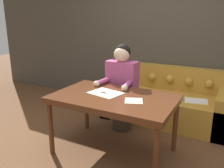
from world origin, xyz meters
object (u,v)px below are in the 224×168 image
person (122,87)px  scissors (105,93)px  dining_table (114,102)px  couch (166,101)px

person → scissors: bearing=-85.1°
dining_table → scissors: 0.16m
couch → dining_table: bearing=-102.1°
dining_table → scissors: scissors is taller
scissors → dining_table: bearing=-14.2°
dining_table → couch: bearing=77.9°
person → dining_table: bearing=-72.9°
scissors → person: bearing=94.9°
dining_table → person: size_ratio=1.13×
person → scissors: person is taller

